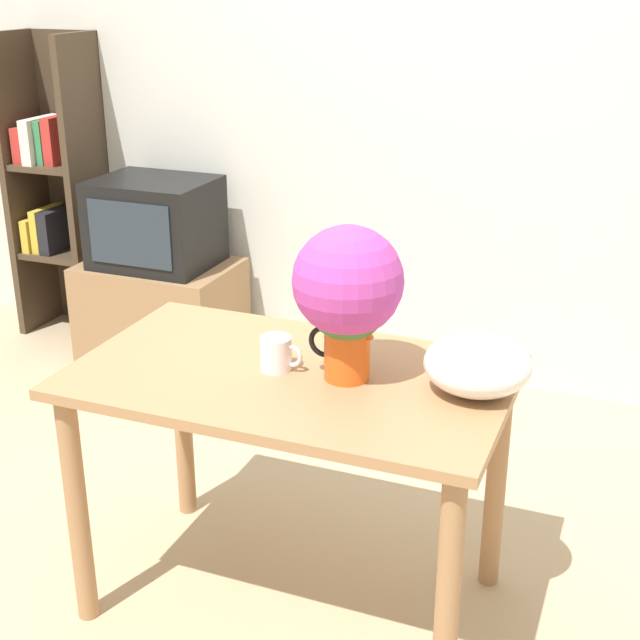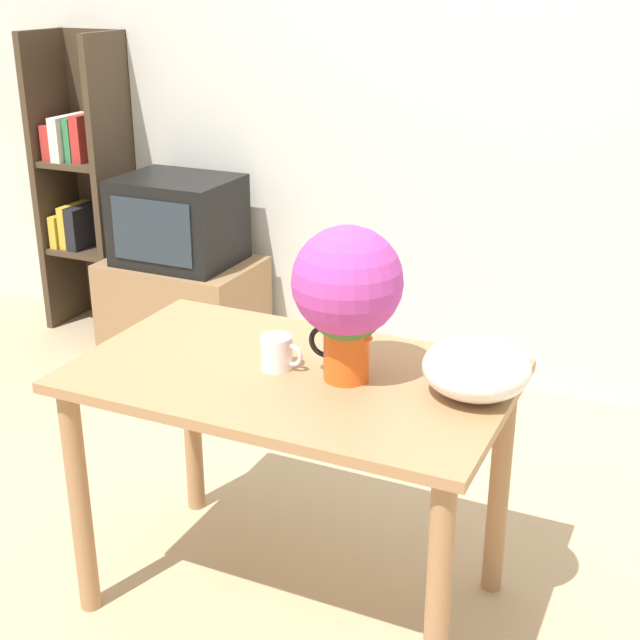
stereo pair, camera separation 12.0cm
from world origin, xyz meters
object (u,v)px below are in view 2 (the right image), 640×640
(white_bowl, at_px, (476,368))
(tv_set, at_px, (178,220))
(flower_vase, at_px, (347,292))
(coffee_mug, at_px, (278,353))

(white_bowl, bearing_deg, tv_set, 143.06)
(flower_vase, bearing_deg, coffee_mug, -174.26)
(flower_vase, height_order, coffee_mug, flower_vase)
(flower_vase, height_order, white_bowl, flower_vase)
(tv_set, bearing_deg, white_bowl, -36.94)
(flower_vase, bearing_deg, white_bowl, 8.14)
(flower_vase, xyz_separation_m, white_bowl, (0.34, 0.05, -0.17))
(white_bowl, distance_m, tv_set, 2.22)
(tv_set, bearing_deg, flower_vase, -43.87)
(tv_set, bearing_deg, coffee_mug, -48.40)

